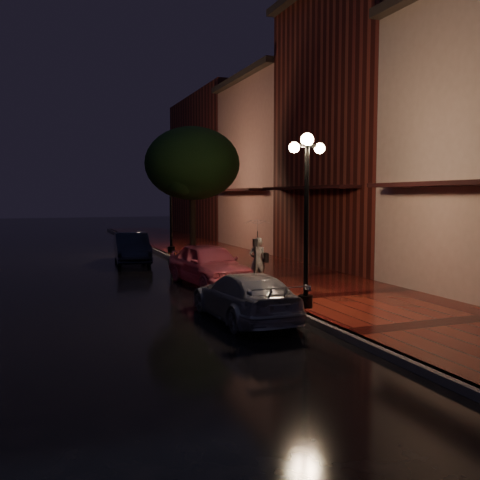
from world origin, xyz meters
name	(u,v)px	position (x,y,z in m)	size (l,w,h in m)	color
ground	(226,284)	(0.00, 0.00, 0.00)	(120.00, 120.00, 0.00)	black
sidewalk	(286,278)	(2.25, 0.00, 0.07)	(4.50, 60.00, 0.15)	#460F0C
curb	(226,281)	(0.00, 0.00, 0.07)	(0.25, 60.00, 0.15)	#595451
storefront_mid	(370,133)	(7.00, 2.00, 5.50)	(5.00, 8.00, 11.00)	#511914
storefront_far	(285,167)	(7.00, 10.00, 4.50)	(5.00, 8.00, 9.00)	#8C5951
storefront_extra	(224,167)	(7.00, 20.00, 5.00)	(5.00, 12.00, 10.00)	#511914
streetlamp_near	(306,209)	(0.35, -5.00, 2.60)	(0.96, 0.36, 4.31)	black
streetlamp_far	(171,203)	(0.35, 9.00, 2.60)	(0.96, 0.36, 4.31)	black
street_tree	(193,166)	(0.61, 5.99, 4.24)	(4.16, 4.16, 5.80)	black
pink_car	(209,264)	(-0.60, -0.05, 0.69)	(1.64, 4.07, 1.39)	#E65F72
navy_car	(132,248)	(-1.96, 6.75, 0.66)	(1.40, 4.01, 1.32)	black
silver_car	(245,296)	(-1.35, -5.16, 0.57)	(1.59, 3.90, 1.13)	#929298
woman_with_umbrella	(258,241)	(0.60, -1.32, 1.52)	(0.86, 0.88, 2.08)	silver
parking_meter	(255,257)	(0.47, -1.45, 1.03)	(0.15, 0.12, 1.45)	black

